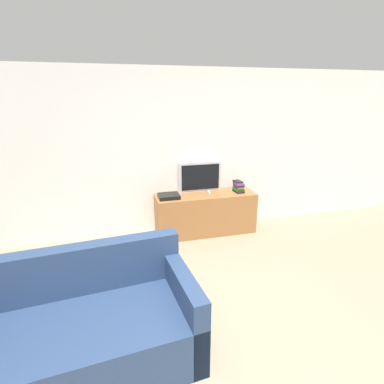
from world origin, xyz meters
name	(u,v)px	position (x,y,z in m)	size (l,w,h in m)	color
ground_plane	(250,382)	(0.00, 0.00, 0.00)	(14.00, 14.00, 0.00)	gray
wall_back	(172,153)	(0.00, 3.03, 1.30)	(9.00, 0.06, 2.60)	white
tv_stand	(205,213)	(0.48, 2.74, 0.33)	(1.62, 0.49, 0.67)	#9E6638
television	(200,177)	(0.43, 2.94, 0.91)	(0.71, 0.09, 0.49)	silver
couch	(79,333)	(-1.31, 0.55, 0.31)	(2.01, 1.13, 0.92)	navy
book_stack	(239,187)	(1.03, 2.72, 0.76)	(0.17, 0.21, 0.19)	black
remote_on_stand	(209,192)	(0.55, 2.80, 0.68)	(0.06, 0.17, 0.02)	#B7B7B7
set_top_box	(169,196)	(-0.13, 2.71, 0.70)	(0.32, 0.27, 0.06)	black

